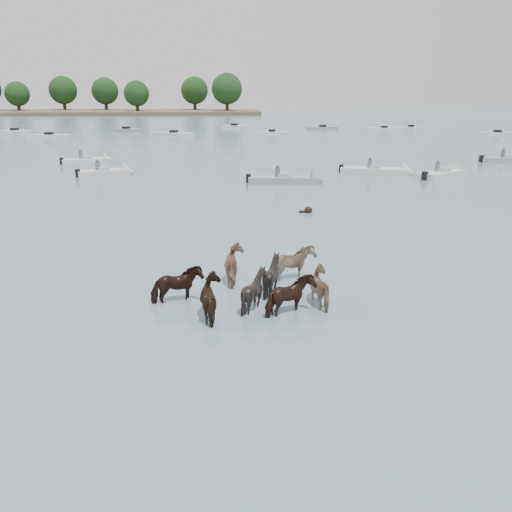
{
  "coord_description": "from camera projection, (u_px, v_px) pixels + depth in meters",
  "views": [
    {
      "loc": [
        -1.1,
        -13.41,
        6.27
      ],
      "look_at": [
        -0.03,
        3.14,
        1.1
      ],
      "focal_mm": 37.05,
      "sensor_mm": 36.0,
      "label": 1
    }
  ],
  "objects": [
    {
      "name": "pony_herd",
      "position": [
        257.0,
        283.0,
        16.64
      ],
      "size": [
        6.26,
        4.78,
        1.4
      ],
      "color": "black",
      "rests_on": "ground"
    },
    {
      "name": "motorboat_d",
      "position": [
        447.0,
        173.0,
        40.79
      ],
      "size": [
        4.98,
        4.23,
        1.92
      ],
      "rotation": [
        0.0,
        0.0,
        0.63
      ],
      "color": "silver",
      "rests_on": "ground"
    },
    {
      "name": "distant_flotilla",
      "position": [
        225.0,
        132.0,
        83.11
      ],
      "size": [
        106.73,
        22.05,
        0.93
      ],
      "color": "gray",
      "rests_on": "ground"
    },
    {
      "name": "motorboat_f",
      "position": [
        94.0,
        161.0,
        48.14
      ],
      "size": [
        4.84,
        3.0,
        1.92
      ],
      "rotation": [
        0.0,
        0.0,
        0.33
      ],
      "color": "silver",
      "rests_on": "ground"
    },
    {
      "name": "ground",
      "position": [
        264.0,
        327.0,
        14.71
      ],
      "size": [
        400.0,
        400.0,
        0.0
      ],
      "primitive_type": "plane",
      "color": "slate",
      "rests_on": "ground"
    },
    {
      "name": "motorboat_a",
      "position": [
        113.0,
        173.0,
        41.18
      ],
      "size": [
        4.57,
        2.98,
        1.92
      ],
      "rotation": [
        0.0,
        0.0,
        0.35
      ],
      "color": "silver",
      "rests_on": "ground"
    },
    {
      "name": "motorboat_c",
      "position": [
        384.0,
        171.0,
        41.93
      ],
      "size": [
        5.92,
        3.23,
        1.92
      ],
      "rotation": [
        0.0,
        0.0,
        -0.3
      ],
      "color": "silver",
      "rests_on": "ground"
    },
    {
      "name": "motorboat_b",
      "position": [
        294.0,
        180.0,
        37.78
      ],
      "size": [
        5.65,
        1.96,
        1.92
      ],
      "rotation": [
        0.0,
        0.0,
        -0.07
      ],
      "color": "gray",
      "rests_on": "ground"
    },
    {
      "name": "swimming_pony",
      "position": [
        307.0,
        211.0,
        28.62
      ],
      "size": [
        0.72,
        0.44,
        0.44
      ],
      "color": "black",
      "rests_on": "ground"
    }
  ]
}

